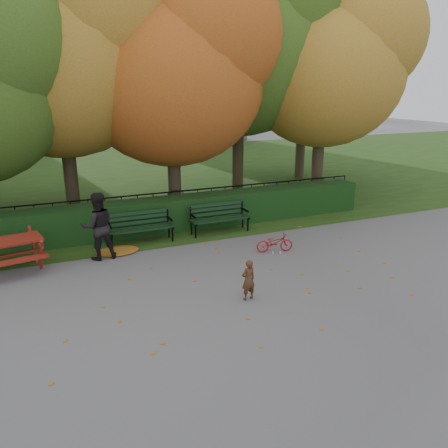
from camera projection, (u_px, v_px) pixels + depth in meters
name	position (u px, v px, depth m)	size (l,w,h in m)	color
ground	(237.00, 286.00, 9.69)	(90.00, 90.00, 0.00)	slate
grass_strip	(120.00, 175.00, 21.97)	(90.00, 90.00, 0.00)	#1C310F
building_right	(182.00, 65.00, 35.48)	(9.00, 6.00, 12.00)	#A1917E
hedge	(176.00, 213.00, 13.49)	(13.00, 0.90, 1.00)	black
iron_fence	(169.00, 206.00, 14.18)	(14.00, 0.04, 1.02)	black
tree_b	(70.00, 46.00, 13.08)	(6.72, 6.40, 8.79)	#2D2319
tree_c	(183.00, 68.00, 13.80)	(6.30, 6.00, 8.00)	#2D2319
tree_d	(252.00, 37.00, 15.71)	(7.14, 6.80, 9.58)	#2D2319
tree_e	(335.00, 63.00, 15.70)	(6.09, 5.80, 8.16)	#2D2319
tree_g	(314.00, 61.00, 19.80)	(6.30, 6.00, 8.55)	#2D2319
bench_left	(140.00, 225.00, 12.29)	(1.80, 0.57, 0.88)	black
bench_right	(219.00, 216.00, 13.20)	(1.80, 0.57, 0.88)	black
picnic_table	(0.00, 248.00, 10.22)	(2.09, 1.81, 0.90)	maroon
leaf_pile	(117.00, 251.00, 11.68)	(1.15, 0.79, 0.08)	brown
leaf_scatter	(232.00, 281.00, 9.95)	(9.00, 5.70, 0.01)	brown
child	(248.00, 280.00, 8.96)	(0.32, 0.21, 0.87)	#452816
adult	(98.00, 226.00, 11.02)	(0.85, 0.66, 1.74)	black
bicycle	(275.00, 243.00, 11.66)	(0.34, 0.99, 0.52)	#AD0F18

